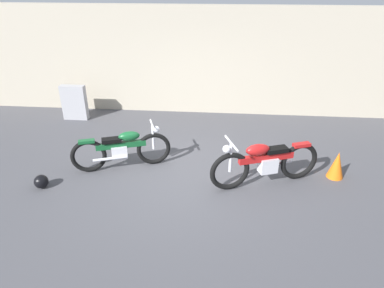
% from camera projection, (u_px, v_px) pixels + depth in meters
% --- Properties ---
extents(ground_plane, '(40.00, 40.00, 0.00)m').
position_uv_depth(ground_plane, '(187.00, 172.00, 7.09)').
color(ground_plane, '#47474C').
extents(building_wall, '(18.00, 0.30, 2.89)m').
position_uv_depth(building_wall, '(199.00, 61.00, 9.48)').
color(building_wall, '#B2A893').
rests_on(building_wall, ground_plane).
extents(stone_marker, '(0.66, 0.20, 0.94)m').
position_uv_depth(stone_marker, '(74.00, 103.00, 9.36)').
color(stone_marker, '#9E9EA3').
rests_on(stone_marker, ground_plane).
extents(helmet, '(0.26, 0.26, 0.26)m').
position_uv_depth(helmet, '(41.00, 182.00, 6.53)').
color(helmet, black).
rests_on(helmet, ground_plane).
extents(traffic_cone, '(0.32, 0.32, 0.55)m').
position_uv_depth(traffic_cone, '(337.00, 165.00, 6.80)').
color(traffic_cone, orange).
rests_on(traffic_cone, ground_plane).
extents(motorcycle_red, '(2.09, 0.96, 0.99)m').
position_uv_depth(motorcycle_red, '(265.00, 162.00, 6.49)').
color(motorcycle_red, black).
rests_on(motorcycle_red, ground_plane).
extents(motorcycle_green, '(1.94, 0.86, 0.91)m').
position_uv_depth(motorcycle_green, '(122.00, 149.00, 7.05)').
color(motorcycle_green, black).
rests_on(motorcycle_green, ground_plane).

